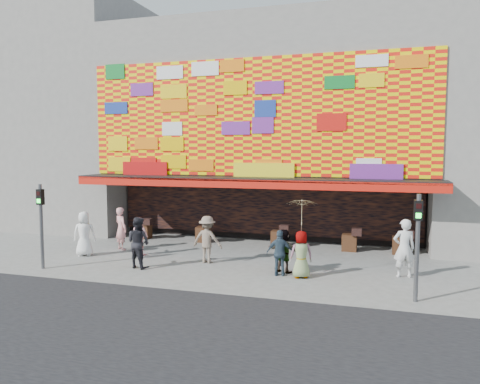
{
  "coord_description": "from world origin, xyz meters",
  "views": [
    {
      "loc": [
        5.22,
        -15.02,
        4.21
      ],
      "look_at": [
        0.04,
        2.0,
        2.58
      ],
      "focal_mm": 35.0,
      "sensor_mm": 36.0,
      "label": 1
    }
  ],
  "objects_px": {
    "signal_left": "(41,217)",
    "ped_g": "(301,254)",
    "parasol": "(302,213)",
    "ped_h": "(404,248)",
    "ped_f": "(284,251)",
    "signal_right": "(418,235)",
    "ped_d": "(207,239)",
    "ped_b": "(121,229)",
    "ped_c": "(138,242)",
    "ped_a": "(84,234)",
    "ped_e": "(280,253)",
    "ped_i": "(140,236)"
  },
  "relations": [
    {
      "from": "signal_left",
      "to": "ped_g",
      "type": "height_order",
      "value": "signal_left"
    },
    {
      "from": "ped_g",
      "to": "parasol",
      "type": "height_order",
      "value": "parasol"
    },
    {
      "from": "ped_h",
      "to": "signal_left",
      "type": "bearing_deg",
      "value": -2.12
    },
    {
      "from": "ped_f",
      "to": "parasol",
      "type": "relative_size",
      "value": 0.8
    },
    {
      "from": "signal_right",
      "to": "ped_d",
      "type": "bearing_deg",
      "value": 160.59
    },
    {
      "from": "ped_b",
      "to": "ped_c",
      "type": "xyz_separation_m",
      "value": [
        2.2,
        -2.49,
        0.02
      ]
    },
    {
      "from": "ped_c",
      "to": "ped_f",
      "type": "bearing_deg",
      "value": -155.78
    },
    {
      "from": "signal_left",
      "to": "parasol",
      "type": "relative_size",
      "value": 1.61
    },
    {
      "from": "signal_left",
      "to": "ped_f",
      "type": "distance_m",
      "value": 8.58
    },
    {
      "from": "signal_right",
      "to": "ped_c",
      "type": "xyz_separation_m",
      "value": [
        -9.21,
        1.1,
        -0.95
      ]
    },
    {
      "from": "ped_a",
      "to": "signal_right",
      "type": "bearing_deg",
      "value": 145.95
    },
    {
      "from": "ped_a",
      "to": "ped_e",
      "type": "bearing_deg",
      "value": 151.49
    },
    {
      "from": "ped_g",
      "to": "ped_c",
      "type": "bearing_deg",
      "value": -19.77
    },
    {
      "from": "ped_f",
      "to": "ped_h",
      "type": "bearing_deg",
      "value": -152.67
    },
    {
      "from": "ped_a",
      "to": "ped_h",
      "type": "bearing_deg",
      "value": 157.78
    },
    {
      "from": "ped_a",
      "to": "ped_c",
      "type": "xyz_separation_m",
      "value": [
        2.98,
        -1.05,
        0.03
      ]
    },
    {
      "from": "ped_c",
      "to": "ped_g",
      "type": "bearing_deg",
      "value": -161.98
    },
    {
      "from": "ped_b",
      "to": "ped_i",
      "type": "relative_size",
      "value": 1.19
    },
    {
      "from": "signal_left",
      "to": "ped_c",
      "type": "height_order",
      "value": "signal_left"
    },
    {
      "from": "parasol",
      "to": "ped_i",
      "type": "bearing_deg",
      "value": 167.43
    },
    {
      "from": "ped_c",
      "to": "ped_g",
      "type": "height_order",
      "value": "ped_c"
    },
    {
      "from": "signal_left",
      "to": "ped_b",
      "type": "xyz_separation_m",
      "value": [
        0.99,
        3.59,
        -0.97
      ]
    },
    {
      "from": "ped_a",
      "to": "ped_i",
      "type": "height_order",
      "value": "ped_a"
    },
    {
      "from": "signal_right",
      "to": "ped_e",
      "type": "xyz_separation_m",
      "value": [
        -4.16,
        1.52,
        -1.09
      ]
    },
    {
      "from": "signal_right",
      "to": "ped_e",
      "type": "distance_m",
      "value": 4.56
    },
    {
      "from": "ped_c",
      "to": "ped_d",
      "type": "distance_m",
      "value": 2.51
    },
    {
      "from": "ped_a",
      "to": "ped_c",
      "type": "distance_m",
      "value": 3.16
    },
    {
      "from": "ped_b",
      "to": "ped_d",
      "type": "distance_m",
      "value": 4.41
    },
    {
      "from": "signal_right",
      "to": "ped_b",
      "type": "distance_m",
      "value": 12.0
    },
    {
      "from": "signal_left",
      "to": "signal_right",
      "type": "relative_size",
      "value": 1.0
    },
    {
      "from": "ped_f",
      "to": "ped_i",
      "type": "distance_m",
      "value": 6.13
    },
    {
      "from": "ped_e",
      "to": "ped_h",
      "type": "xyz_separation_m",
      "value": [
        3.94,
        1.01,
        0.2
      ]
    },
    {
      "from": "ped_c",
      "to": "ped_h",
      "type": "xyz_separation_m",
      "value": [
        9.0,
        1.43,
        0.06
      ]
    },
    {
      "from": "ped_c",
      "to": "parasol",
      "type": "bearing_deg",
      "value": -161.98
    },
    {
      "from": "ped_a",
      "to": "ped_h",
      "type": "relative_size",
      "value": 0.91
    },
    {
      "from": "ped_e",
      "to": "ped_f",
      "type": "relative_size",
      "value": 1.02
    },
    {
      "from": "parasol",
      "to": "signal_right",
      "type": "bearing_deg",
      "value": -23.08
    },
    {
      "from": "signal_left",
      "to": "ped_e",
      "type": "height_order",
      "value": "signal_left"
    },
    {
      "from": "ped_i",
      "to": "parasol",
      "type": "relative_size",
      "value": 0.81
    },
    {
      "from": "signal_left",
      "to": "ped_g",
      "type": "xyz_separation_m",
      "value": [
        8.96,
        1.47,
        -1.08
      ]
    },
    {
      "from": "signal_left",
      "to": "ped_f",
      "type": "height_order",
      "value": "signal_left"
    },
    {
      "from": "signal_right",
      "to": "ped_d",
      "type": "relative_size",
      "value": 1.71
    },
    {
      "from": "ped_g",
      "to": "parasol",
      "type": "xyz_separation_m",
      "value": [
        0.0,
        0.0,
        1.38
      ]
    },
    {
      "from": "ped_d",
      "to": "ped_i",
      "type": "height_order",
      "value": "ped_d"
    },
    {
      "from": "parasol",
      "to": "ped_c",
      "type": "bearing_deg",
      "value": -176.38
    },
    {
      "from": "ped_e",
      "to": "ped_i",
      "type": "relative_size",
      "value": 1.02
    },
    {
      "from": "signal_right",
      "to": "ped_i",
      "type": "bearing_deg",
      "value": 163.74
    },
    {
      "from": "ped_g",
      "to": "ped_i",
      "type": "xyz_separation_m",
      "value": [
        -6.73,
        1.5,
        -0.03
      ]
    },
    {
      "from": "ped_d",
      "to": "ped_h",
      "type": "relative_size",
      "value": 0.9
    },
    {
      "from": "signal_left",
      "to": "ped_d",
      "type": "xyz_separation_m",
      "value": [
        5.27,
        2.51,
        -0.98
      ]
    }
  ]
}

